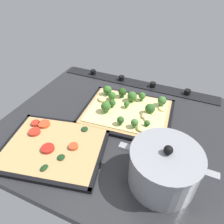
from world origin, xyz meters
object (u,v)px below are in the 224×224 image
at_px(baking_tray_back, 54,148).
at_px(veggie_pizza_back, 53,145).
at_px(cooking_pot, 164,168).
at_px(broccoli_pizza, 128,109).
at_px(baking_tray_front, 127,113).

height_order(baking_tray_back, veggie_pizza_back, veggie_pizza_back).
height_order(veggie_pizza_back, cooking_pot, cooking_pot).
bearing_deg(cooking_pot, broccoli_pizza, -52.78).
bearing_deg(cooking_pot, veggie_pizza_back, 2.97).
distance_m(baking_tray_front, broccoli_pizza, 0.02).
bearing_deg(cooking_pot, baking_tray_back, 3.45).
bearing_deg(baking_tray_back, cooking_pot, -176.55).
relative_size(baking_tray_back, cooking_pot, 1.48).
bearing_deg(broccoli_pizza, baking_tray_front, 96.41).
bearing_deg(baking_tray_front, baking_tray_back, 59.43).
distance_m(broccoli_pizza, veggie_pizza_back, 0.32).
relative_size(broccoli_pizza, veggie_pizza_back, 0.98).
distance_m(broccoli_pizza, cooking_pot, 0.33).
xyz_separation_m(baking_tray_back, veggie_pizza_back, (0.00, -0.00, 0.01)).
relative_size(broccoli_pizza, cooking_pot, 1.35).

